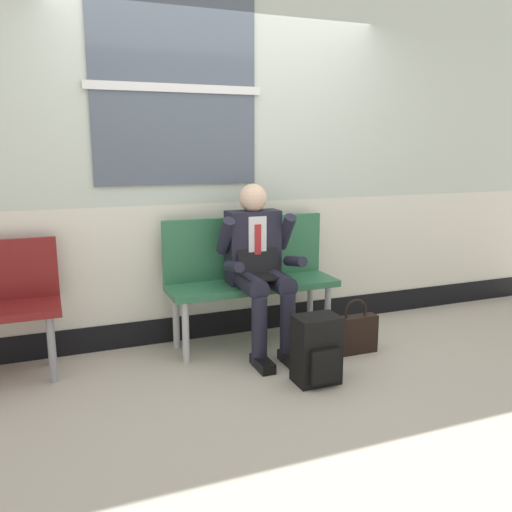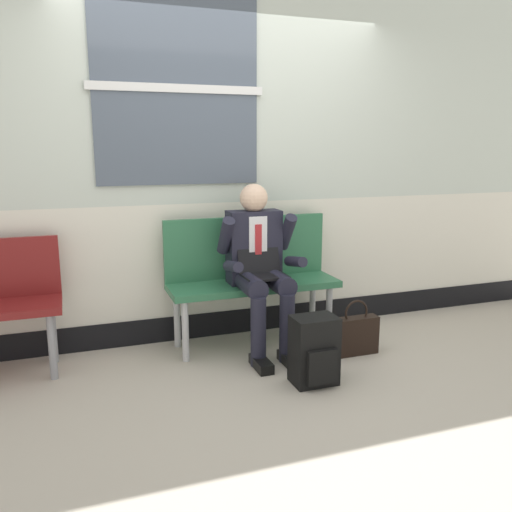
% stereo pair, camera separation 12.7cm
% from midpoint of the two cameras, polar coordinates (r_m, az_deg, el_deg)
% --- Properties ---
extents(ground_plane, '(18.00, 18.00, 0.00)m').
position_cam_midpoint_polar(ground_plane, '(3.88, 0.97, -11.41)').
color(ground_plane, '#B2A899').
extents(station_wall, '(6.35, 0.17, 3.13)m').
position_cam_midpoint_polar(station_wall, '(4.23, -2.45, 12.16)').
color(station_wall, beige).
rests_on(station_wall, ground).
extents(bench_with_person, '(1.31, 0.42, 0.98)m').
position_cam_midpoint_polar(bench_with_person, '(4.12, 0.29, -1.58)').
color(bench_with_person, '#2D6B47').
rests_on(bench_with_person, ground).
extents(person_seated, '(0.57, 0.70, 1.25)m').
position_cam_midpoint_polar(person_seated, '(3.91, 1.32, -0.85)').
color(person_seated, '#1E1E2D').
rests_on(person_seated, ground).
extents(backpack, '(0.29, 0.25, 0.45)m').
position_cam_midpoint_polar(backpack, '(3.52, 7.36, -10.12)').
color(backpack, black).
rests_on(backpack, ground).
extents(handbag, '(0.35, 0.10, 0.42)m').
position_cam_midpoint_polar(handbag, '(4.06, 11.54, -8.28)').
color(handbag, black).
rests_on(handbag, ground).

